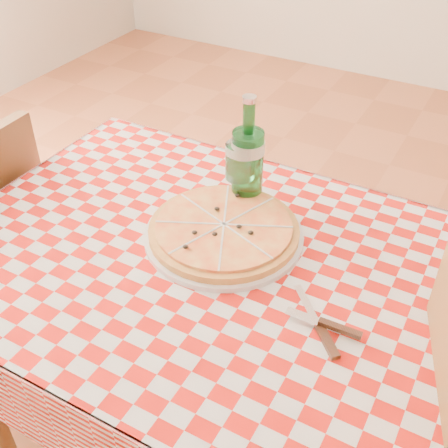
{
  "coord_description": "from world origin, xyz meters",
  "views": [
    {
      "loc": [
        0.47,
        -0.83,
        1.6
      ],
      "look_at": [
        -0.02,
        0.06,
        0.82
      ],
      "focal_mm": 45.0,
      "sensor_mm": 36.0,
      "label": 1
    }
  ],
  "objects_px": {
    "dining_table": "(219,293)",
    "wine_glass": "(239,176)",
    "pizza_plate": "(224,229)",
    "water_bottle": "(248,152)"
  },
  "relations": [
    {
      "from": "wine_glass",
      "to": "pizza_plate",
      "type": "bearing_deg",
      "value": -77.51
    },
    {
      "from": "dining_table",
      "to": "pizza_plate",
      "type": "bearing_deg",
      "value": 111.68
    },
    {
      "from": "water_bottle",
      "to": "wine_glass",
      "type": "relative_size",
      "value": 1.64
    },
    {
      "from": "pizza_plate",
      "to": "dining_table",
      "type": "bearing_deg",
      "value": -68.32
    },
    {
      "from": "dining_table",
      "to": "wine_glass",
      "type": "height_order",
      "value": "wine_glass"
    },
    {
      "from": "pizza_plate",
      "to": "water_bottle",
      "type": "height_order",
      "value": "water_bottle"
    },
    {
      "from": "dining_table",
      "to": "pizza_plate",
      "type": "xyz_separation_m",
      "value": [
        -0.03,
        0.08,
        0.12
      ]
    },
    {
      "from": "pizza_plate",
      "to": "wine_glass",
      "type": "relative_size",
      "value": 2.12
    },
    {
      "from": "pizza_plate",
      "to": "wine_glass",
      "type": "xyz_separation_m",
      "value": [
        -0.03,
        0.13,
        0.06
      ]
    },
    {
      "from": "dining_table",
      "to": "pizza_plate",
      "type": "distance_m",
      "value": 0.15
    }
  ]
}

